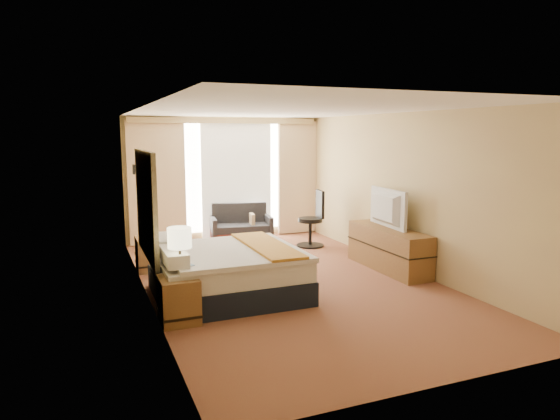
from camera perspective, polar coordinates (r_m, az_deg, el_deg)
name	(u,v)px	position (r m, az deg, el deg)	size (l,w,h in m)	color
floor	(288,281)	(7.79, 0.88, -8.12)	(4.20, 7.00, 0.02)	#5A191C
ceiling	(288,110)	(7.46, 0.92, 11.37)	(4.20, 7.00, 0.02)	white
wall_back	(225,178)	(10.80, -6.35, 3.62)	(4.20, 0.02, 2.60)	tan
wall_front	(445,246)	(4.54, 18.36, -3.92)	(4.20, 0.02, 2.60)	tan
wall_left	(145,205)	(6.98, -15.20, 0.54)	(0.02, 7.00, 2.60)	tan
wall_right	(404,192)	(8.54, 14.00, 2.05)	(0.02, 7.00, 2.60)	tan
headboard	(146,205)	(7.18, -15.07, 0.61)	(0.06, 1.85, 1.50)	black
nightstand_left	(179,300)	(6.23, -11.50, -10.01)	(0.45, 0.52, 0.55)	brown
nightstand_right	(151,254)	(8.61, -14.58, -4.86)	(0.45, 0.52, 0.55)	brown
media_dresser	(388,249)	(8.55, 12.29, -4.35)	(0.50, 1.80, 0.70)	brown
window	(236,177)	(10.84, -5.03, 3.76)	(2.30, 0.02, 2.30)	silver
curtains	(226,174)	(10.68, -6.21, 4.15)	(4.12, 0.19, 2.56)	beige
bed	(227,272)	(7.05, -6.08, -7.03)	(1.96, 1.79, 0.95)	black
loveseat	(241,229)	(10.57, -4.46, -2.17)	(1.35, 0.86, 0.79)	#5D211A
floor_lamp	(138,191)	(9.66, -15.93, 2.08)	(0.21, 0.21, 1.69)	black
desk_chair	(313,222)	(10.04, 3.82, -1.32)	(0.55, 0.55, 1.13)	black
lamp_left	(179,239)	(6.06, -11.42, -3.25)	(0.29, 0.29, 0.61)	black
lamp_right	(146,212)	(8.54, -15.04, -0.22)	(0.26, 0.26, 0.54)	black
tissue_box	(188,270)	(6.25, -10.52, -6.71)	(0.13, 0.13, 0.12)	#83A5CB
telephone	(154,234)	(8.71, -14.20, -2.63)	(0.16, 0.13, 0.06)	black
television	(382,208)	(8.52, 11.58, 0.22)	(1.11, 0.15, 0.64)	black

